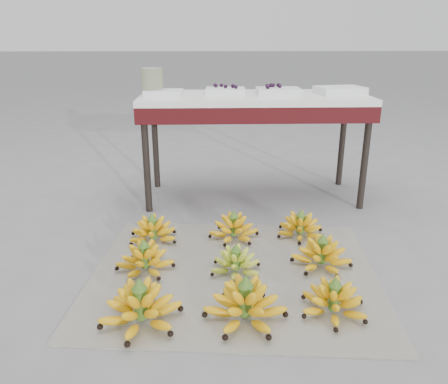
{
  "coord_description": "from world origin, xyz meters",
  "views": [
    {
      "loc": [
        -0.18,
        -1.71,
        1.0
      ],
      "look_at": [
        -0.11,
        0.22,
        0.3
      ],
      "focal_mm": 35.0,
      "sensor_mm": 36.0,
      "label": 1
    }
  ],
  "objects_px": {
    "tray_right": "(278,91)",
    "bunch_back_left": "(153,231)",
    "vendor_table": "(254,107)",
    "glass_jar": "(152,82)",
    "newspaper_mat": "(234,273)",
    "bunch_front_center": "(245,305)",
    "bunch_back_center": "(234,229)",
    "bunch_back_right": "(300,227)",
    "bunch_mid_right": "(322,255)",
    "tray_far_right": "(340,90)",
    "bunch_front_left": "(141,308)",
    "tray_far_left": "(163,93)",
    "bunch_mid_center": "(236,263)",
    "bunch_front_right": "(334,301)",
    "bunch_mid_left": "(145,260)",
    "tray_left": "(225,91)"
  },
  "relations": [
    {
      "from": "tray_right",
      "to": "bunch_back_left",
      "type": "bearing_deg",
      "value": -138.45
    },
    {
      "from": "vendor_table",
      "to": "glass_jar",
      "type": "height_order",
      "value": "glass_jar"
    },
    {
      "from": "newspaper_mat",
      "to": "vendor_table",
      "type": "xyz_separation_m",
      "value": [
        0.17,
        0.99,
        0.58
      ]
    },
    {
      "from": "bunch_front_center",
      "to": "bunch_back_center",
      "type": "height_order",
      "value": "bunch_front_center"
    },
    {
      "from": "bunch_back_left",
      "to": "glass_jar",
      "type": "distance_m",
      "value": 0.93
    },
    {
      "from": "bunch_back_right",
      "to": "glass_jar",
      "type": "xyz_separation_m",
      "value": [
        -0.8,
        0.6,
        0.68
      ]
    },
    {
      "from": "bunch_mid_right",
      "to": "tray_far_right",
      "type": "bearing_deg",
      "value": 92.46
    },
    {
      "from": "bunch_front_left",
      "to": "bunch_back_left",
      "type": "distance_m",
      "value": 0.68
    },
    {
      "from": "bunch_front_left",
      "to": "tray_far_left",
      "type": "relative_size",
      "value": 1.44
    },
    {
      "from": "bunch_front_left",
      "to": "bunch_back_center",
      "type": "height_order",
      "value": "bunch_front_left"
    },
    {
      "from": "glass_jar",
      "to": "bunch_mid_center",
      "type": "bearing_deg",
      "value": -65.23
    },
    {
      "from": "bunch_front_left",
      "to": "vendor_table",
      "type": "bearing_deg",
      "value": 62.93
    },
    {
      "from": "bunch_front_center",
      "to": "bunch_front_right",
      "type": "distance_m",
      "value": 0.34
    },
    {
      "from": "vendor_table",
      "to": "bunch_back_right",
      "type": "bearing_deg",
      "value": -72.72
    },
    {
      "from": "bunch_mid_left",
      "to": "tray_far_right",
      "type": "bearing_deg",
      "value": 45.68
    },
    {
      "from": "bunch_mid_left",
      "to": "bunch_back_center",
      "type": "height_order",
      "value": "same"
    },
    {
      "from": "bunch_front_center",
      "to": "tray_far_left",
      "type": "xyz_separation_m",
      "value": [
        -0.39,
        1.29,
        0.61
      ]
    },
    {
      "from": "bunch_mid_center",
      "to": "bunch_back_center",
      "type": "distance_m",
      "value": 0.35
    },
    {
      "from": "bunch_front_right",
      "to": "vendor_table",
      "type": "relative_size",
      "value": 0.19
    },
    {
      "from": "bunch_back_left",
      "to": "bunch_back_center",
      "type": "xyz_separation_m",
      "value": [
        0.41,
        0.02,
        -0.0
      ]
    },
    {
      "from": "newspaper_mat",
      "to": "bunch_front_left",
      "type": "distance_m",
      "value": 0.5
    },
    {
      "from": "bunch_mid_center",
      "to": "bunch_back_right",
      "type": "relative_size",
      "value": 0.94
    },
    {
      "from": "newspaper_mat",
      "to": "bunch_front_left",
      "type": "bearing_deg",
      "value": -135.98
    },
    {
      "from": "bunch_front_center",
      "to": "bunch_back_left",
      "type": "height_order",
      "value": "bunch_front_center"
    },
    {
      "from": "bunch_mid_left",
      "to": "bunch_front_left",
      "type": "bearing_deg",
      "value": -79.96
    },
    {
      "from": "bunch_back_center",
      "to": "glass_jar",
      "type": "xyz_separation_m",
      "value": [
        -0.45,
        0.61,
        0.68
      ]
    },
    {
      "from": "bunch_mid_center",
      "to": "glass_jar",
      "type": "distance_m",
      "value": 1.26
    },
    {
      "from": "vendor_table",
      "to": "bunch_front_left",
      "type": "bearing_deg",
      "value": -111.79
    },
    {
      "from": "bunch_back_left",
      "to": "bunch_front_right",
      "type": "bearing_deg",
      "value": -51.58
    },
    {
      "from": "bunch_mid_left",
      "to": "bunch_back_left",
      "type": "relative_size",
      "value": 0.92
    },
    {
      "from": "bunch_back_center",
      "to": "tray_left",
      "type": "relative_size",
      "value": 1.35
    },
    {
      "from": "bunch_mid_left",
      "to": "vendor_table",
      "type": "xyz_separation_m",
      "value": [
        0.57,
        0.95,
        0.53
      ]
    },
    {
      "from": "bunch_mid_left",
      "to": "bunch_front_center",
      "type": "bearing_deg",
      "value": -37.48
    },
    {
      "from": "tray_far_left",
      "to": "glass_jar",
      "type": "height_order",
      "value": "glass_jar"
    },
    {
      "from": "vendor_table",
      "to": "bunch_mid_right",
      "type": "bearing_deg",
      "value": -76.49
    },
    {
      "from": "bunch_mid_right",
      "to": "newspaper_mat",
      "type": "bearing_deg",
      "value": -153.86
    },
    {
      "from": "bunch_mid_left",
      "to": "tray_far_left",
      "type": "relative_size",
      "value": 1.2
    },
    {
      "from": "tray_far_left",
      "to": "newspaper_mat",
      "type": "bearing_deg",
      "value": -68.6
    },
    {
      "from": "bunch_mid_left",
      "to": "glass_jar",
      "type": "relative_size",
      "value": 1.71
    },
    {
      "from": "newspaper_mat",
      "to": "bunch_back_center",
      "type": "bearing_deg",
      "value": 86.99
    },
    {
      "from": "newspaper_mat",
      "to": "bunch_mid_center",
      "type": "bearing_deg",
      "value": -10.15
    },
    {
      "from": "tray_left",
      "to": "bunch_front_center",
      "type": "bearing_deg",
      "value": -89.11
    },
    {
      "from": "bunch_front_right",
      "to": "bunch_back_left",
      "type": "distance_m",
      "value": 0.99
    },
    {
      "from": "newspaper_mat",
      "to": "bunch_mid_right",
      "type": "distance_m",
      "value": 0.41
    },
    {
      "from": "bunch_front_left",
      "to": "bunch_mid_right",
      "type": "relative_size",
      "value": 0.96
    },
    {
      "from": "vendor_table",
      "to": "glass_jar",
      "type": "bearing_deg",
      "value": -177.52
    },
    {
      "from": "glass_jar",
      "to": "bunch_mid_left",
      "type": "bearing_deg",
      "value": -87.6
    },
    {
      "from": "vendor_table",
      "to": "tray_right",
      "type": "height_order",
      "value": "tray_right"
    },
    {
      "from": "bunch_front_center",
      "to": "bunch_back_left",
      "type": "bearing_deg",
      "value": 138.43
    },
    {
      "from": "newspaper_mat",
      "to": "vendor_table",
      "type": "bearing_deg",
      "value": 80.02
    }
  ]
}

